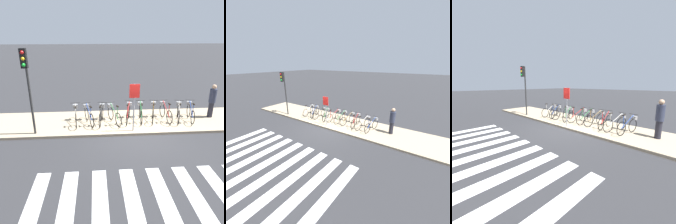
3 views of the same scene
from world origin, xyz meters
TOP-DOWN VIEW (x-y plane):
  - ground_plane at (0.00, 0.00)m, footprint 120.00×120.00m
  - sidewalk at (0.00, 1.47)m, footprint 16.54×2.95m
  - parked_bicycle_0 at (-2.84, 1.34)m, footprint 0.46×1.61m
  - parked_bicycle_1 at (-2.22, 1.34)m, footprint 0.61×1.55m
  - parked_bicycle_2 at (-1.60, 1.34)m, footprint 0.46×1.60m
  - parked_bicycle_3 at (-1.00, 1.32)m, footprint 0.66×1.53m
  - parked_bicycle_4 at (-0.25, 1.47)m, footprint 0.56×1.57m
  - parked_bicycle_5 at (0.37, 1.49)m, footprint 0.46×1.60m
  - parked_bicycle_6 at (1.01, 1.48)m, footprint 0.56×1.57m
  - parked_bicycle_7 at (1.62, 1.47)m, footprint 0.46×1.61m
  - parked_bicycle_8 at (2.28, 1.38)m, footprint 0.63×1.54m
  - parked_bicycle_9 at (2.89, 1.37)m, footprint 0.48×1.59m
  - pedestrian at (4.09, 1.63)m, footprint 0.34×0.34m
  - traffic_light at (-4.56, 0.24)m, footprint 0.24×0.40m
  - sign_post at (-0.19, 0.29)m, footprint 0.44×0.07m

SIDE VIEW (x-z plane):
  - ground_plane at x=0.00m, z-range 0.00..0.00m
  - sidewalk at x=0.00m, z-range 0.00..0.12m
  - parked_bicycle_0 at x=-2.84m, z-range 0.06..1.05m
  - parked_bicycle_1 at x=-2.22m, z-range 0.06..1.05m
  - parked_bicycle_2 at x=-1.60m, z-range 0.06..1.05m
  - parked_bicycle_3 at x=-1.00m, z-range 0.06..1.05m
  - parked_bicycle_4 at x=-0.25m, z-range 0.06..1.05m
  - parked_bicycle_5 at x=0.37m, z-range 0.06..1.05m
  - parked_bicycle_6 at x=1.01m, z-range 0.06..1.05m
  - parked_bicycle_7 at x=1.62m, z-range 0.06..1.05m
  - parked_bicycle_8 at x=2.28m, z-range 0.06..1.05m
  - parked_bicycle_9 at x=2.89m, z-range 0.06..1.05m
  - pedestrian at x=4.09m, z-range 0.17..1.90m
  - sign_post at x=-0.19m, z-range 0.51..2.68m
  - traffic_light at x=-4.56m, z-range 0.91..4.57m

